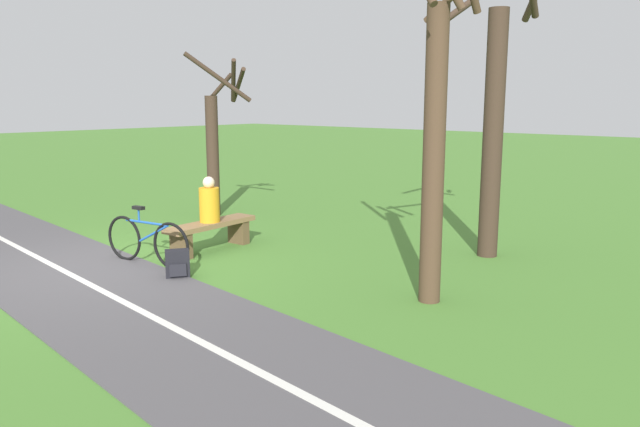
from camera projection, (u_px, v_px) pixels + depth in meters
name	position (u px, v px, depth m)	size (l,w,h in m)	color
ground_plane	(103.00, 267.00, 9.17)	(80.00, 80.00, 0.00)	#477A2D
paved_path	(233.00, 359.00, 5.89)	(2.32, 36.00, 0.02)	#4C494C
path_centre_line	(233.00, 358.00, 5.88)	(0.10, 32.00, 0.00)	silver
bench	(211.00, 231.00, 10.15)	(1.73, 0.54, 0.48)	brown
person_seated	(209.00, 203.00, 10.05)	(0.35, 0.35, 0.74)	orange
bicycle	(147.00, 241.00, 9.25)	(0.34, 1.66, 0.88)	black
backpack	(177.00, 264.00, 8.61)	(0.39, 0.36, 0.39)	black
tree_mid_field	(216.00, 142.00, 12.99)	(1.75, 1.31, 3.35)	#38281E
tree_by_path	(436.00, 133.00, 7.25)	(1.27, 1.25, 4.42)	#473323
tree_far_left	(496.00, 119.00, 9.48)	(1.30, 1.78, 4.66)	#38281E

